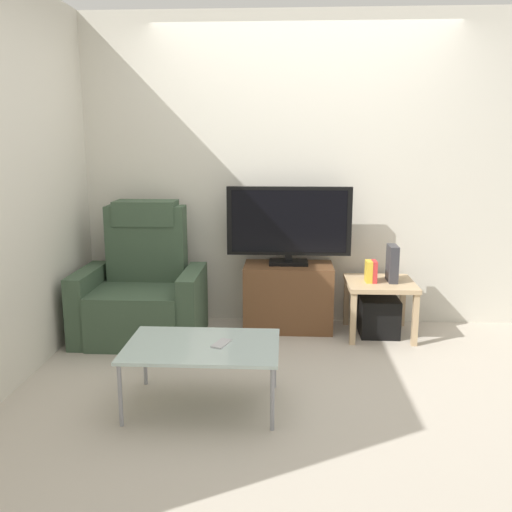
{
  "coord_description": "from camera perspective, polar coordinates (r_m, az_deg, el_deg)",
  "views": [
    {
      "loc": [
        -0.13,
        -3.59,
        1.56
      ],
      "look_at": [
        -0.36,
        0.5,
        0.7
      ],
      "focal_mm": 38.57,
      "sensor_mm": 36.0,
      "label": 1
    }
  ],
  "objects": [
    {
      "name": "game_console",
      "position": [
        4.54,
        13.95,
        -0.75
      ],
      "size": [
        0.07,
        0.2,
        0.29
      ],
      "primitive_type": "cube",
      "color": "#333338",
      "rests_on": "side_table"
    },
    {
      "name": "television",
      "position": [
        4.52,
        3.44,
        3.38
      ],
      "size": [
        1.02,
        0.2,
        0.64
      ],
      "color": "black",
      "rests_on": "tv_stand"
    },
    {
      "name": "book_leftmost",
      "position": [
        4.49,
        11.6,
        -1.57
      ],
      "size": [
        0.05,
        0.12,
        0.17
      ],
      "primitive_type": "cube",
      "color": "gold",
      "rests_on": "side_table"
    },
    {
      "name": "recliner_armchair",
      "position": [
        4.53,
        -11.71,
        -3.59
      ],
      "size": [
        0.98,
        0.78,
        1.08
      ],
      "rotation": [
        0.0,
        0.0,
        0.19
      ],
      "color": "#384C38",
      "rests_on": "ground"
    },
    {
      "name": "wall_back",
      "position": [
        4.73,
        4.79,
        8.67
      ],
      "size": [
        6.4,
        0.06,
        2.6
      ],
      "primitive_type": "cube",
      "color": "beige",
      "rests_on": "ground"
    },
    {
      "name": "side_table",
      "position": [
        4.56,
        12.73,
        -3.43
      ],
      "size": [
        0.54,
        0.54,
        0.45
      ],
      "color": "tan",
      "rests_on": "ground"
    },
    {
      "name": "book_middle",
      "position": [
        4.5,
        12.15,
        -1.57
      ],
      "size": [
        0.04,
        0.13,
        0.17
      ],
      "primitive_type": "cube",
      "color": "red",
      "rests_on": "side_table"
    },
    {
      "name": "subwoofer_box",
      "position": [
        4.62,
        12.6,
        -6.12
      ],
      "size": [
        0.31,
        0.31,
        0.31
      ],
      "primitive_type": "cube",
      "color": "black",
      "rests_on": "ground"
    },
    {
      "name": "ground_plane",
      "position": [
        3.91,
        4.93,
        -11.67
      ],
      "size": [
        6.4,
        6.4,
        0.0
      ],
      "primitive_type": "plane",
      "color": "#B2A899"
    },
    {
      "name": "wall_side",
      "position": [
        4.0,
        -22.98,
        7.21
      ],
      "size": [
        0.06,
        4.48,
        2.6
      ],
      "primitive_type": "cube",
      "color": "beige",
      "rests_on": "ground"
    },
    {
      "name": "coffee_table",
      "position": [
        3.29,
        -5.58,
        -9.49
      ],
      "size": [
        0.9,
        0.6,
        0.39
      ],
      "color": "#B2C6C1",
      "rests_on": "ground"
    },
    {
      "name": "cell_phone",
      "position": [
        3.27,
        -3.6,
        -9.05
      ],
      "size": [
        0.12,
        0.16,
        0.01
      ],
      "primitive_type": "cube",
      "rotation": [
        0.0,
        0.0,
        -0.34
      ],
      "color": "#B7B7BC",
      "rests_on": "coffee_table"
    },
    {
      "name": "tv_stand",
      "position": [
        4.63,
        3.34,
        -4.22
      ],
      "size": [
        0.73,
        0.41,
        0.55
      ],
      "color": "brown",
      "rests_on": "ground"
    }
  ]
}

